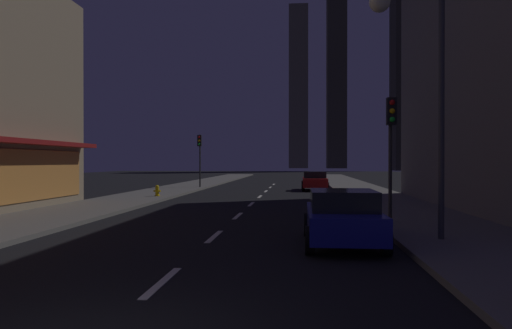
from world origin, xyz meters
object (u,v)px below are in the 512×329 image
object	(u,v)px
traffic_light_near_right	(391,131)
fire_hydrant_far_left	(157,191)
street_lamp_right	(410,53)
traffic_light_far_left	(200,149)
car_parked_far	(315,181)
car_parked_near	(342,217)

from	to	relation	value
traffic_light_near_right	fire_hydrant_far_left	bearing A→B (deg)	135.82
street_lamp_right	traffic_light_near_right	bearing A→B (deg)	87.82
fire_hydrant_far_left	traffic_light_far_left	xyz separation A→B (m)	(0.40, 9.94, 2.74)
car_parked_far	traffic_light_near_right	world-z (taller)	traffic_light_near_right
car_parked_near	street_lamp_right	bearing A→B (deg)	10.33
street_lamp_right	fire_hydrant_far_left	bearing A→B (deg)	128.40
fire_hydrant_far_left	street_lamp_right	world-z (taller)	street_lamp_right
traffic_light_near_right	traffic_light_far_left	bearing A→B (deg)	117.63
car_parked_far	car_parked_near	bearing A→B (deg)	-90.00
car_parked_far	street_lamp_right	bearing A→B (deg)	-85.58
fire_hydrant_far_left	street_lamp_right	distance (m)	18.74
traffic_light_near_right	street_lamp_right	world-z (taller)	street_lamp_right
fire_hydrant_far_left	traffic_light_near_right	distance (m)	16.13
fire_hydrant_far_left	traffic_light_near_right	xyz separation A→B (m)	(11.40, -11.08, 2.74)
car_parked_near	traffic_light_near_right	bearing A→B (deg)	61.38
traffic_light_near_right	traffic_light_far_left	xyz separation A→B (m)	(-11.00, 21.02, 0.00)
traffic_light_far_left	car_parked_near	bearing A→B (deg)	-69.62
traffic_light_near_right	traffic_light_far_left	size ratio (longest dim) A/B	1.00
traffic_light_near_right	traffic_light_far_left	world-z (taller)	same
car_parked_near	car_parked_far	bearing A→B (deg)	90.00
fire_hydrant_far_left	traffic_light_near_right	size ratio (longest dim) A/B	0.16
car_parked_near	fire_hydrant_far_left	world-z (taller)	car_parked_near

